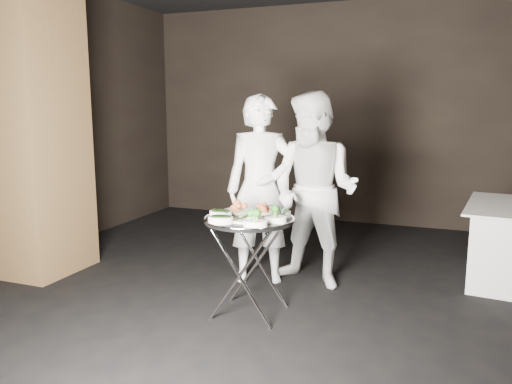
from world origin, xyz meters
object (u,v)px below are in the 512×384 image
(serving_tray, at_px, (249,219))
(waiter_left, at_px, (261,189))
(tray_stand, at_px, (249,262))
(waiter_right, at_px, (314,191))

(serving_tray, bearing_deg, waiter_left, 103.94)
(serving_tray, height_order, waiter_left, waiter_left)
(tray_stand, bearing_deg, serving_tray, 172.87)
(serving_tray, distance_m, waiter_right, 0.88)
(tray_stand, height_order, waiter_right, waiter_right)
(waiter_right, bearing_deg, waiter_left, -159.94)
(waiter_right, bearing_deg, serving_tray, -95.67)
(serving_tray, height_order, waiter_right, waiter_right)
(tray_stand, relative_size, waiter_right, 0.43)
(serving_tray, bearing_deg, tray_stand, -7.13)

